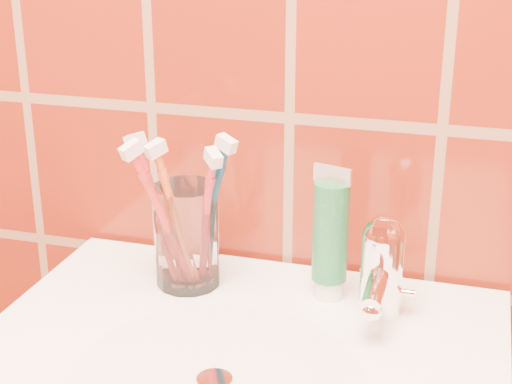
% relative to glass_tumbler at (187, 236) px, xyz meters
% --- Properties ---
extents(glass_tumbler, '(0.09, 0.09, 0.13)m').
position_rel_glass_tumbler_xyz_m(glass_tumbler, '(0.00, 0.00, 0.00)').
color(glass_tumbler, white).
rests_on(glass_tumbler, pedestal_sink).
extents(toothpaste_tube, '(0.05, 0.04, 0.16)m').
position_rel_glass_tumbler_xyz_m(toothpaste_tube, '(0.17, 0.01, 0.01)').
color(toothpaste_tube, white).
rests_on(toothpaste_tube, pedestal_sink).
extents(faucet, '(0.05, 0.11, 0.12)m').
position_rel_glass_tumbler_xyz_m(faucet, '(0.24, -0.01, -0.00)').
color(faucet, white).
rests_on(faucet, pedestal_sink).
extents(toothbrush_0, '(0.13, 0.13, 0.20)m').
position_rel_glass_tumbler_xyz_m(toothbrush_0, '(0.03, -0.01, 0.03)').
color(toothbrush_0, '#C02939').
rests_on(toothbrush_0, glass_tumbler).
extents(toothbrush_1, '(0.10, 0.12, 0.21)m').
position_rel_glass_tumbler_xyz_m(toothbrush_1, '(-0.00, -0.03, 0.03)').
color(toothbrush_1, '#D76025').
rests_on(toothbrush_1, glass_tumbler).
extents(toothbrush_2, '(0.12, 0.10, 0.19)m').
position_rel_glass_tumbler_xyz_m(toothbrush_2, '(-0.03, -0.00, 0.03)').
color(toothbrush_2, maroon).
rests_on(toothbrush_2, glass_tumbler).
extents(toothbrush_3, '(0.13, 0.11, 0.21)m').
position_rel_glass_tumbler_xyz_m(toothbrush_3, '(0.03, -0.00, 0.03)').
color(toothbrush_3, navy).
rests_on(toothbrush_3, glass_tumbler).
extents(toothbrush_4, '(0.14, 0.17, 0.22)m').
position_rel_glass_tumbler_xyz_m(toothbrush_4, '(-0.01, -0.04, 0.03)').
color(toothbrush_4, red).
rests_on(toothbrush_4, glass_tumbler).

